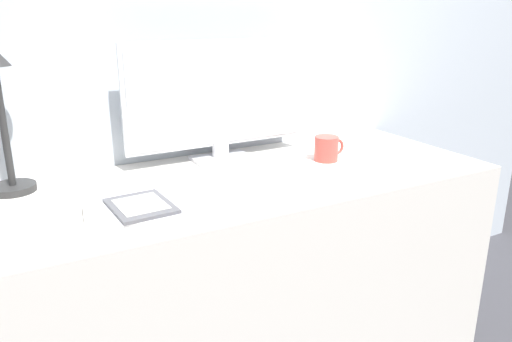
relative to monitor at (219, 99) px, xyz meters
name	(u,v)px	position (x,y,z in m)	size (l,w,h in m)	color
wall_back	(203,16)	(0.01, 0.13, 0.26)	(3.60, 0.05, 2.40)	#B2BCC6
desk	(251,279)	(0.01, -0.21, -0.57)	(1.55, 0.62, 0.73)	silver
monitor	(219,99)	(0.00, 0.00, 0.00)	(0.65, 0.11, 0.40)	silver
keyboard	(347,172)	(0.28, -0.34, -0.20)	(0.28, 0.11, 0.01)	silver
laptop	(145,208)	(-0.37, -0.33, -0.20)	(0.33, 0.26, 0.02)	silver
ereader	(141,206)	(-0.38, -0.34, -0.19)	(0.15, 0.19, 0.01)	#4C4C51
desk_lamp	(2,117)	(-0.65, -0.01, 0.00)	(0.12, 0.12, 0.41)	#282828
notebook	(42,225)	(-0.61, -0.33, -0.20)	(0.21, 0.25, 0.03)	silver
coffee_mug	(327,148)	(0.32, -0.19, -0.17)	(0.11, 0.08, 0.08)	#B7473D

